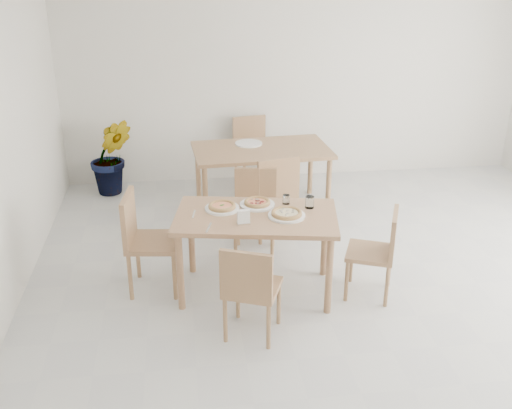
{
  "coord_description": "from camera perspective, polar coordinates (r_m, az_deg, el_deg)",
  "views": [
    {
      "loc": [
        -1.53,
        -4.05,
        2.85
      ],
      "look_at": [
        -0.92,
        0.58,
        0.85
      ],
      "focal_mm": 42.0,
      "sensor_mm": 36.0,
      "label": 1
    }
  ],
  "objects": [
    {
      "name": "main_table",
      "position": [
        5.16,
        0.0,
        -1.91
      ],
      "size": [
        1.5,
        1.02,
        0.75
      ],
      "rotation": [
        0.0,
        0.0,
        -0.18
      ],
      "color": "#A87D56",
      "rests_on": "ground"
    },
    {
      "name": "chair_south",
      "position": [
        4.62,
        -0.59,
        -7.76
      ],
      "size": [
        0.53,
        0.53,
        0.82
      ],
      "rotation": [
        0.0,
        0.0,
        2.75
      ],
      "color": "#9E734F",
      "rests_on": "ground"
    },
    {
      "name": "chair_north",
      "position": [
        5.96,
        -0.09,
        -0.1
      ],
      "size": [
        0.49,
        0.49,
        0.85
      ],
      "rotation": [
        0.0,
        0.0,
        -0.18
      ],
      "color": "#9E734F",
      "rests_on": "ground"
    },
    {
      "name": "chair_west",
      "position": [
        5.35,
        -10.67,
        -2.91
      ],
      "size": [
        0.5,
        0.5,
        0.91
      ],
      "rotation": [
        0.0,
        0.0,
        1.45
      ],
      "color": "#9E734F",
      "rests_on": "ground"
    },
    {
      "name": "chair_east",
      "position": [
        5.29,
        11.7,
        -4.04
      ],
      "size": [
        0.52,
        0.52,
        0.81
      ],
      "rotation": [
        0.0,
        0.0,
        -1.97
      ],
      "color": "#9E734F",
      "rests_on": "ground"
    },
    {
      "name": "plate_margherita",
      "position": [
        5.23,
        -3.25,
        -0.37
      ],
      "size": [
        0.3,
        0.3,
        0.02
      ],
      "primitive_type": "cylinder",
      "color": "white",
      "rests_on": "main_table"
    },
    {
      "name": "plate_mushroom",
      "position": [
        5.09,
        2.93,
        -1.05
      ],
      "size": [
        0.32,
        0.32,
        0.02
      ],
      "primitive_type": "cylinder",
      "color": "white",
      "rests_on": "main_table"
    },
    {
      "name": "plate_pepperoni",
      "position": [
        5.3,
        0.12,
        -0.01
      ],
      "size": [
        0.31,
        0.31,
        0.02
      ],
      "primitive_type": "cylinder",
      "color": "white",
      "rests_on": "main_table"
    },
    {
      "name": "pizza_margherita",
      "position": [
        5.23,
        -3.25,
        -0.14
      ],
      "size": [
        0.24,
        0.24,
        0.03
      ],
      "rotation": [
        0.0,
        0.0,
        0.0
      ],
      "color": "tan",
      "rests_on": "plate_margherita"
    },
    {
      "name": "pizza_mushroom",
      "position": [
        5.08,
        2.94,
        -0.82
      ],
      "size": [
        0.34,
        0.34,
        0.03
      ],
      "rotation": [
        0.0,
        0.0,
        0.38
      ],
      "color": "tan",
      "rests_on": "plate_mushroom"
    },
    {
      "name": "pizza_pepperoni",
      "position": [
        5.29,
        0.12,
        0.22
      ],
      "size": [
        0.3,
        0.3,
        0.03
      ],
      "rotation": [
        0.0,
        0.0,
        0.35
      ],
      "color": "tan",
      "rests_on": "plate_pepperoni"
    },
    {
      "name": "tumbler_a",
      "position": [
        5.26,
        5.13,
        0.23
      ],
      "size": [
        0.08,
        0.08,
        0.1
      ],
      "primitive_type": "cylinder",
      "color": "white",
      "rests_on": "main_table"
    },
    {
      "name": "tumbler_b",
      "position": [
        5.33,
        2.89,
        0.5
      ],
      "size": [
        0.06,
        0.06,
        0.08
      ],
      "primitive_type": "cylinder",
      "color": "white",
      "rests_on": "main_table"
    },
    {
      "name": "napkin_holder",
      "position": [
        4.93,
        -1.19,
        -1.25
      ],
      "size": [
        0.11,
        0.06,
        0.13
      ],
      "rotation": [
        0.0,
        0.0,
        0.08
      ],
      "color": "silver",
      "rests_on": "main_table"
    },
    {
      "name": "fork_a",
      "position": [
        5.15,
        -5.95,
        -0.93
      ],
      "size": [
        0.04,
        0.17,
        0.01
      ],
      "primitive_type": "cube",
      "rotation": [
        0.0,
        0.0,
        -0.16
      ],
      "color": "silver",
      "rests_on": "main_table"
    },
    {
      "name": "fork_b",
      "position": [
        4.9,
        -4.52,
        -2.22
      ],
      "size": [
        0.06,
        0.19,
        0.01
      ],
      "primitive_type": "cube",
      "rotation": [
        0.0,
        0.0,
        -0.26
      ],
      "color": "silver",
      "rests_on": "main_table"
    },
    {
      "name": "second_table",
      "position": [
        6.87,
        0.52,
        4.73
      ],
      "size": [
        1.59,
        0.97,
        0.75
      ],
      "rotation": [
        0.0,
        0.0,
        0.06
      ],
      "color": "#9E734F",
      "rests_on": "ground"
    },
    {
      "name": "chair_back_s",
      "position": [
        6.22,
        1.68,
        1.36
      ],
      "size": [
        0.56,
        0.56,
        0.92
      ],
      "rotation": [
        0.0,
        0.0,
        3.41
      ],
      "color": "#9E734F",
      "rests_on": "ground"
    },
    {
      "name": "chair_back_n",
      "position": [
        7.71,
        -0.4,
        5.56
      ],
      "size": [
        0.51,
        0.51,
        0.88
      ],
      "rotation": [
        0.0,
        0.0,
        0.19
      ],
      "color": "#9E734F",
      "rests_on": "ground"
    },
    {
      "name": "plate_empty",
      "position": [
        7.0,
        -0.71,
        5.84
      ],
      "size": [
        0.32,
        0.32,
        0.02
      ],
      "primitive_type": "cylinder",
      "color": "white",
      "rests_on": "second_table"
    },
    {
      "name": "potted_plant",
      "position": [
        7.63,
        -13.6,
        4.45
      ],
      "size": [
        0.58,
        0.49,
        0.96
      ],
      "primitive_type": "imported",
      "rotation": [
        0.0,
        0.0,
        0.14
      ],
      "color": "#2E591A",
      "rests_on": "ground"
    }
  ]
}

